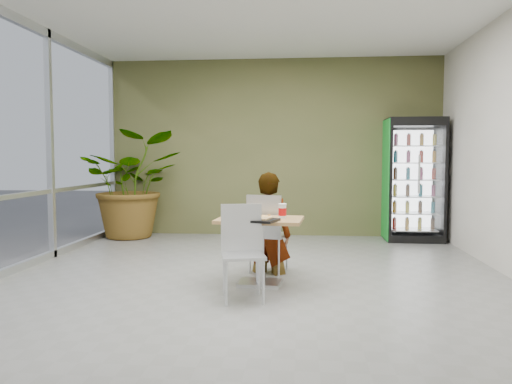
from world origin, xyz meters
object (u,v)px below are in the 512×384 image
chair_far (266,227)px  chair_near (242,243)px  soda_cup (282,211)px  cafeteria_tray (256,220)px  beverage_fridge (413,180)px  potted_plant (133,184)px  dining_table (260,237)px  seated_woman (268,235)px

chair_far → chair_near: size_ratio=1.03×
chair_far → soda_cup: 0.61m
cafeteria_tray → beverage_fridge: size_ratio=0.21×
cafeteria_tray → potted_plant: size_ratio=0.23×
dining_table → soda_cup: soda_cup is taller
dining_table → chair_near: (-0.14, -0.53, 0.02)m
seated_woman → cafeteria_tray: (-0.08, -0.86, 0.29)m
chair_far → cafeteria_tray: size_ratio=2.20×
seated_woman → soda_cup: 0.69m
chair_near → seated_woman: (0.19, 1.12, -0.08)m
soda_cup → potted_plant: potted_plant is taller
dining_table → potted_plant: potted_plant is taller
beverage_fridge → seated_woman: bearing=-130.9°
chair_near → soda_cup: 0.73m
chair_near → dining_table: bearing=63.3°
seated_woman → chair_far: bearing=77.8°
cafeteria_tray → seated_woman: bearing=84.9°
chair_far → beverage_fridge: (2.33, 2.70, 0.47)m
potted_plant → chair_near: bearing=-56.7°
dining_table → soda_cup: bearing=5.6°
cafeteria_tray → beverage_fridge: (2.39, 3.51, 0.28)m
chair_near → cafeteria_tray: bearing=53.6°
chair_near → seated_woman: bearing=67.9°
soda_cup → beverage_fridge: bearing=56.6°
chair_near → potted_plant: potted_plant is taller
dining_table → soda_cup: 0.39m
beverage_fridge → potted_plant: size_ratio=1.11×
chair_near → potted_plant: (-2.40, 3.65, 0.39)m
potted_plant → beverage_fridge: bearing=1.4°
soda_cup → dining_table: bearing=-174.4°
dining_table → beverage_fridge: size_ratio=0.47×
cafeteria_tray → chair_far: bearing=86.3°
chair_near → cafeteria_tray: (0.11, 0.26, 0.21)m
seated_woman → chair_near: bearing=93.7°
dining_table → soda_cup: (0.25, 0.02, 0.29)m
chair_far → cafeteria_tray: chair_far is taller
soda_cup → cafeteria_tray: (-0.27, -0.30, -0.07)m
chair_far → soda_cup: size_ratio=5.97×
chair_near → cafeteria_tray: 0.35m
dining_table → seated_woman: 0.59m
dining_table → seated_woman: size_ratio=0.64×
beverage_fridge → dining_table: bearing=-126.0°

